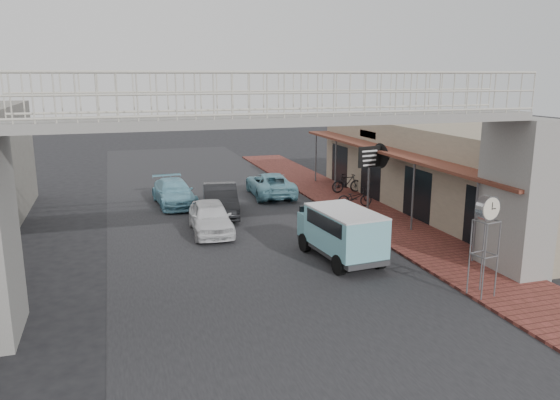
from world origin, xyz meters
TOP-DOWN VIEW (x-y plane):
  - ground at (0.00, 0.00)m, footprint 120.00×120.00m
  - road_strip at (0.00, 0.00)m, footprint 10.00×60.00m
  - sidewalk at (6.50, 3.00)m, footprint 3.00×40.00m
  - shophouse_row at (10.97, 4.00)m, footprint 7.20×18.00m
  - footbridge at (0.00, -4.00)m, footprint 16.40×2.40m
  - white_hatchback at (-0.94, 3.32)m, footprint 1.74×3.95m
  - dark_sedan at (0.00, 6.07)m, footprint 2.06×4.41m
  - angkot_curb at (3.31, 9.30)m, footprint 2.33×4.58m
  - angkot_far at (-1.80, 8.70)m, footprint 2.03×4.38m
  - angkot_van at (2.78, -1.37)m, footprint 2.03×3.87m
  - motorcycle_near at (6.40, 5.40)m, footprint 1.74×0.85m
  - motorcycle_far at (7.35, 8.46)m, footprint 1.71×0.56m
  - street_clock at (5.30, -5.57)m, footprint 0.75×0.66m
  - arrow_sign at (7.19, 4.15)m, footprint 1.91×1.25m

SIDE VIEW (x-z plane):
  - ground at x=0.00m, z-range 0.00..0.00m
  - road_strip at x=0.00m, z-range 0.00..0.01m
  - sidewalk at x=6.50m, z-range 0.00..0.10m
  - motorcycle_near at x=6.40m, z-range 0.10..0.97m
  - motorcycle_far at x=7.35m, z-range 0.10..1.11m
  - angkot_far at x=-1.80m, z-range 0.00..1.24m
  - angkot_curb at x=3.31m, z-range 0.00..1.24m
  - white_hatchback at x=-0.94m, z-range 0.00..1.32m
  - dark_sedan at x=0.00m, z-range 0.00..1.40m
  - angkot_van at x=2.78m, z-range 0.25..2.08m
  - shophouse_row at x=10.97m, z-range 0.01..4.01m
  - street_clock at x=5.30m, z-range 1.07..4.00m
  - arrow_sign at x=7.19m, z-range 1.08..4.26m
  - footbridge at x=0.00m, z-range 0.01..6.35m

